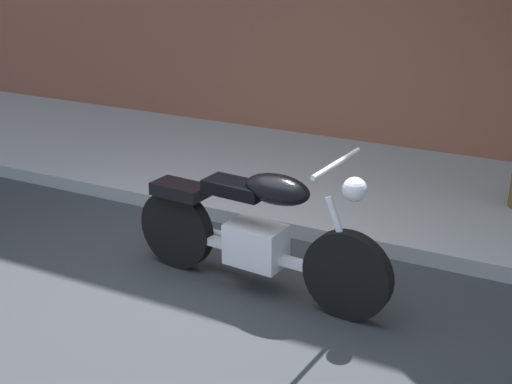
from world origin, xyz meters
The scene contains 3 objects.
ground_plane centered at (0.00, 0.00, 0.00)m, with size 60.00×60.00×0.00m, color #303335.
sidewalk centered at (0.00, 2.60, 0.07)m, with size 24.24×2.75×0.14m, color #9F9F9F.
motorcycle centered at (0.38, 0.25, 0.48)m, with size 2.19×0.70×1.16m.
Camera 1 is at (2.56, -3.99, 2.63)m, focal length 48.71 mm.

